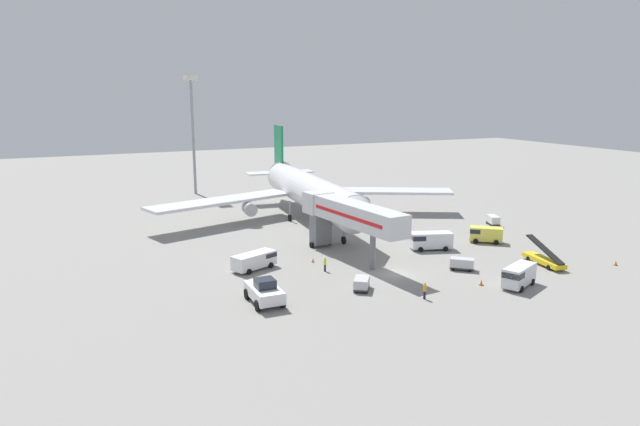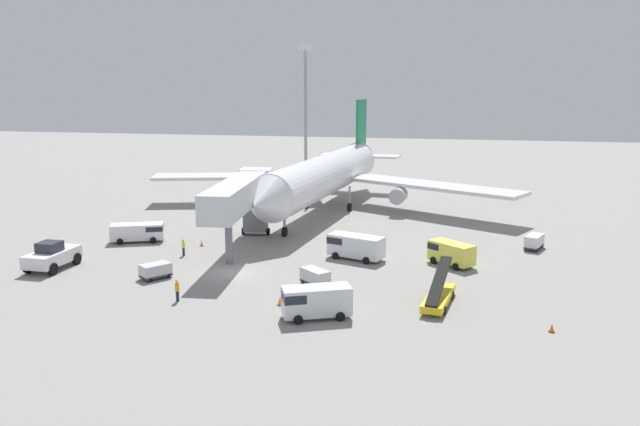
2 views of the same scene
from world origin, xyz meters
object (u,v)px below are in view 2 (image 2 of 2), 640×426
jet_bridge (242,195)px  service_van_rear_right (315,301)px  service_van_mid_left (450,252)px  apron_light_mast (305,85)px  airplane_at_gate (327,174)px  service_van_mid_center (354,245)px  ground_crew_worker_foreground (177,290)px  belt_loader_truck (438,296)px  safety_cone_charlie (280,301)px  ground_crew_worker_midground (183,247)px  safety_cone_bravo (552,328)px  pushback_tug (52,256)px  baggage_cart_rear_left (534,241)px  service_van_far_left (139,231)px  safety_cone_alpha (202,244)px  baggage_cart_far_center (315,277)px  baggage_cart_outer_right (156,270)px

jet_bridge → service_van_rear_right: jet_bridge is taller
jet_bridge → service_van_mid_left: size_ratio=4.20×
apron_light_mast → airplane_at_gate: bearing=-71.6°
service_van_mid_center → ground_crew_worker_foreground: service_van_mid_center is taller
airplane_at_gate → apron_light_mast: 36.75m
belt_loader_truck → safety_cone_charlie: size_ratio=9.82×
ground_crew_worker_midground → safety_cone_charlie: size_ratio=2.56×
safety_cone_charlie → service_van_mid_center: bearing=76.5°
service_van_rear_right → apron_light_mast: (-18.38, 72.32, 15.42)m
service_van_mid_center → safety_cone_bravo: 22.52m
pushback_tug → service_van_mid_left: size_ratio=1.19×
ground_crew_worker_midground → safety_cone_bravo: bearing=-21.2°
pushback_tug → apron_light_mast: size_ratio=0.23×
service_van_mid_center → airplane_at_gate: bearing=108.4°
jet_bridge → apron_light_mast: bearing=97.0°
baggage_cart_rear_left → service_van_far_left: bearing=-171.8°
service_van_rear_right → safety_cone_alpha: (-16.33, 17.75, -1.07)m
airplane_at_gate → service_van_mid_center: 24.37m
service_van_mid_left → baggage_cart_rear_left: (8.39, 7.84, -0.41)m
airplane_at_gate → safety_cone_alpha: bearing=-112.5°
ground_crew_worker_midground → pushback_tug: bearing=-145.6°
service_van_rear_right → safety_cone_alpha: service_van_rear_right is taller
service_van_mid_center → belt_loader_truck: bearing=-53.8°
service_van_mid_left → ground_crew_worker_midground: (-25.96, -2.42, -0.34)m
service_van_mid_center → baggage_cart_rear_left: bearing=23.5°
belt_loader_truck → ground_crew_worker_foreground: (-20.04, -3.59, 0.17)m
baggage_cart_rear_left → baggage_cart_far_center: size_ratio=1.05×
safety_cone_bravo → safety_cone_charlie: (-19.75, 1.15, 0.03)m
jet_bridge → baggage_cart_rear_left: jet_bridge is taller
baggage_cart_far_center → ground_crew_worker_foreground: bearing=-147.3°
pushback_tug → service_van_rear_right: size_ratio=1.03×
jet_bridge → service_van_far_left: bearing=178.2°
service_van_rear_right → baggage_cart_far_center: (-1.66, 7.41, -0.55)m
ground_crew_worker_foreground → service_van_rear_right: bearing=-6.1°
baggage_cart_outer_right → safety_cone_charlie: size_ratio=4.42×
apron_light_mast → service_van_mid_center: bearing=-71.6°
service_van_far_left → safety_cone_alpha: size_ratio=10.81×
jet_bridge → baggage_cart_outer_right: (-4.08, -11.38, -4.87)m
baggage_cart_outer_right → safety_cone_bravo: 32.78m
service_van_mid_center → baggage_cart_rear_left: service_van_mid_center is taller
service_van_mid_center → service_van_rear_right: bearing=-90.7°
service_van_rear_right → apron_light_mast: bearing=104.3°
ground_crew_worker_foreground → service_van_far_left: bearing=126.2°
baggage_cart_far_center → ground_crew_worker_midground: ground_crew_worker_midground is taller
safety_cone_charlie → baggage_cart_far_center: bearing=73.5°
ground_crew_worker_foreground → safety_cone_alpha: 17.29m
jet_bridge → safety_cone_bravo: size_ratio=31.60×
belt_loader_truck → service_van_rear_right: 9.96m
ground_crew_worker_foreground → safety_cone_alpha: (-5.00, 16.54, -0.66)m
ground_crew_worker_foreground → safety_cone_bravo: (27.86, -0.25, -0.63)m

